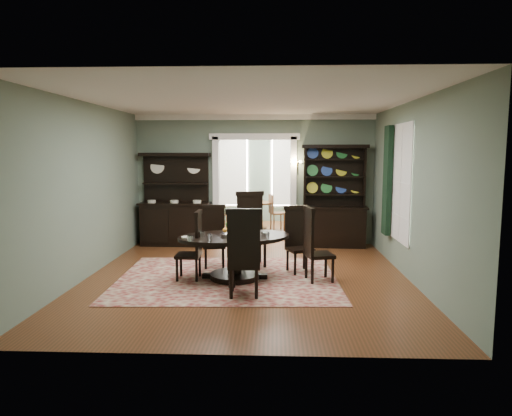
{
  "coord_description": "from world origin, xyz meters",
  "views": [
    {
      "loc": [
        0.47,
        -7.62,
        2.16
      ],
      "look_at": [
        0.13,
        0.6,
        1.14
      ],
      "focal_mm": 32.0,
      "sensor_mm": 36.0,
      "label": 1
    }
  ],
  "objects": [
    {
      "name": "parlor_chair_right",
      "position": [
        0.48,
        4.78,
        0.53
      ],
      "size": [
        0.46,
        0.45,
        1.0
      ],
      "rotation": [
        0.0,
        0.0,
        -1.27
      ],
      "color": "brown",
      "rests_on": "parlor_floor"
    },
    {
      "name": "welsh_dresser",
      "position": [
        1.83,
        2.75,
        0.84
      ],
      "size": [
        1.51,
        0.62,
        2.31
      ],
      "rotation": [
        0.0,
        0.0,
        -0.05
      ],
      "color": "black",
      "rests_on": "floor"
    },
    {
      "name": "chair_end_right",
      "position": [
        1.12,
        -0.17,
        0.66
      ],
      "size": [
        0.53,
        0.55,
        1.26
      ],
      "rotation": [
        0.0,
        0.0,
        -1.35
      ],
      "color": "black",
      "rests_on": "rug"
    },
    {
      "name": "room",
      "position": [
        0.0,
        0.04,
        1.58
      ],
      "size": [
        5.51,
        6.01,
        3.01
      ],
      "color": "brown",
      "rests_on": "ground"
    },
    {
      "name": "parlor",
      "position": [
        0.0,
        5.53,
        1.52
      ],
      "size": [
        3.51,
        3.5,
        3.01
      ],
      "color": "brown",
      "rests_on": "ground"
    },
    {
      "name": "rug",
      "position": [
        -0.33,
        -0.05,
        0.01
      ],
      "size": [
        3.8,
        3.08,
        0.01
      ],
      "primitive_type": "cube",
      "rotation": [
        0.0,
        0.0,
        0.04
      ],
      "color": "maroon",
      "rests_on": "floor"
    },
    {
      "name": "centerpiece",
      "position": [
        -0.28,
        -0.15,
        0.82
      ],
      "size": [
        1.48,
        0.95,
        0.24
      ],
      "color": "silver",
      "rests_on": "dining_table"
    },
    {
      "name": "chair_far_mid",
      "position": [
        0.02,
        0.94,
        0.74
      ],
      "size": [
        0.63,
        0.62,
        1.41
      ],
      "rotation": [
        0.0,
        0.0,
        3.42
      ],
      "color": "black",
      "rests_on": "rug"
    },
    {
      "name": "wall_sconce",
      "position": [
        0.95,
        2.85,
        1.89
      ],
      "size": [
        0.27,
        0.21,
        0.21
      ],
      "color": "#AE872E",
      "rests_on": "back_wall_right"
    },
    {
      "name": "chair_near",
      "position": [
        0.02,
        -1.08,
        0.71
      ],
      "size": [
        0.52,
        0.5,
        1.35
      ],
      "rotation": [
        0.0,
        0.0,
        0.05
      ],
      "color": "black",
      "rests_on": "rug"
    },
    {
      "name": "doorway_trim",
      "position": [
        0.0,
        3.0,
        1.62
      ],
      "size": [
        2.08,
        0.25,
        2.57
      ],
      "color": "white",
      "rests_on": "floor"
    },
    {
      "name": "dining_table",
      "position": [
        -0.2,
        -0.08,
        0.52
      ],
      "size": [
        2.21,
        2.21,
        0.75
      ],
      "rotation": [
        0.0,
        0.0,
        0.3
      ],
      "color": "black",
      "rests_on": "rug"
    },
    {
      "name": "right_window",
      "position": [
        2.69,
        0.93,
        1.6
      ],
      "size": [
        0.15,
        1.47,
        2.12
      ],
      "color": "white",
      "rests_on": "wall_right"
    },
    {
      "name": "sideboard",
      "position": [
        -1.83,
        2.75,
        0.74
      ],
      "size": [
        1.63,
        0.61,
        2.13
      ],
      "rotation": [
        0.0,
        0.0,
        -0.03
      ],
      "color": "black",
      "rests_on": "floor"
    },
    {
      "name": "chair_far_left",
      "position": [
        -0.67,
        0.8,
        0.61
      ],
      "size": [
        0.48,
        0.46,
        1.16
      ],
      "rotation": [
        0.0,
        0.0,
        3.28
      ],
      "color": "black",
      "rests_on": "rug"
    },
    {
      "name": "chair_far_right",
      "position": [
        0.89,
        0.49,
        0.63
      ],
      "size": [
        0.57,
        0.55,
        1.19
      ],
      "rotation": [
        0.0,
        0.0,
        3.53
      ],
      "color": "black",
      "rests_on": "rug"
    },
    {
      "name": "parlor_chair_left",
      "position": [
        -0.63,
        4.69,
        0.5
      ],
      "size": [
        0.4,
        0.39,
        0.93
      ],
      "rotation": [
        0.0,
        0.0,
        1.63
      ],
      "color": "brown",
      "rests_on": "parlor_floor"
    },
    {
      "name": "parlor_table",
      "position": [
        0.01,
        4.86,
        0.5
      ],
      "size": [
        0.83,
        0.83,
        0.77
      ],
      "color": "brown",
      "rests_on": "parlor_floor"
    },
    {
      "name": "chair_end_left",
      "position": [
        -0.88,
        -0.14,
        0.62
      ],
      "size": [
        0.41,
        0.45,
        1.18
      ],
      "rotation": [
        0.0,
        0.0,
        1.57
      ],
      "color": "black",
      "rests_on": "rug"
    }
  ]
}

